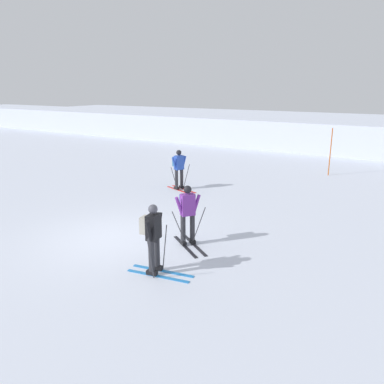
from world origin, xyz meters
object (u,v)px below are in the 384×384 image
at_px(trail_marker_pole, 330,152).
at_px(skier_purple, 187,212).
at_px(skier_blue, 179,167).
at_px(skier_black, 153,235).

bearing_deg(trail_marker_pole, skier_purple, -97.14).
distance_m(skier_purple, skier_blue, 6.03).
bearing_deg(skier_blue, trail_marker_pole, 51.44).
distance_m(skier_black, trail_marker_pole, 12.99).
relative_size(skier_purple, skier_blue, 1.00).
bearing_deg(skier_black, skier_blue, 118.98).
relative_size(skier_blue, trail_marker_pole, 0.73).
bearing_deg(skier_blue, skier_black, -61.02).
xyz_separation_m(skier_black, skier_blue, (-3.76, 6.79, -0.00)).
bearing_deg(skier_purple, trail_marker_pole, 82.86).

